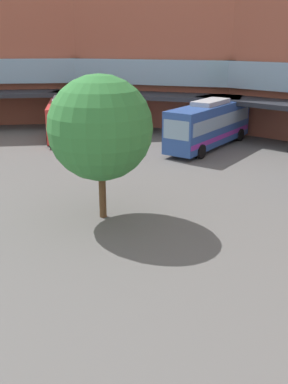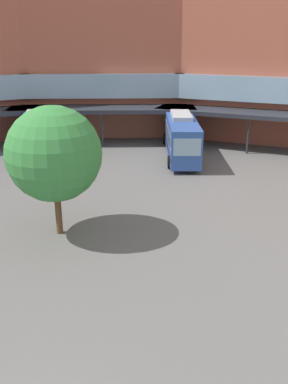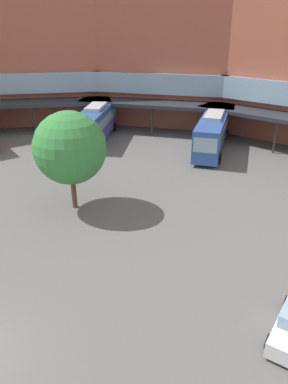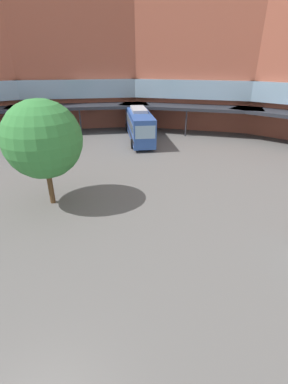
% 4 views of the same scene
% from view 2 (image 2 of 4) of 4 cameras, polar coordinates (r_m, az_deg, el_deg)
% --- Properties ---
extents(station_building, '(87.10, 50.81, 17.44)m').
position_cam_2_polar(station_building, '(30.78, 2.16, 16.32)').
color(station_building, '#AD5942').
rests_on(station_building, ground).
extents(bus_3, '(5.94, 11.22, 3.96)m').
position_cam_2_polar(bus_3, '(40.16, -14.36, 7.63)').
color(bus_3, '#2D519E').
rests_on(bus_3, ground).
extents(bus_4, '(4.64, 12.57, 3.89)m').
position_cam_2_polar(bus_4, '(39.15, 5.00, 7.82)').
color(bus_4, '#2D519E').
rests_on(bus_4, ground).
extents(plaza_tree, '(5.14, 5.14, 7.20)m').
position_cam_2_polar(plaza_tree, '(22.87, -12.12, 5.03)').
color(plaza_tree, brown).
rests_on(plaza_tree, ground).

